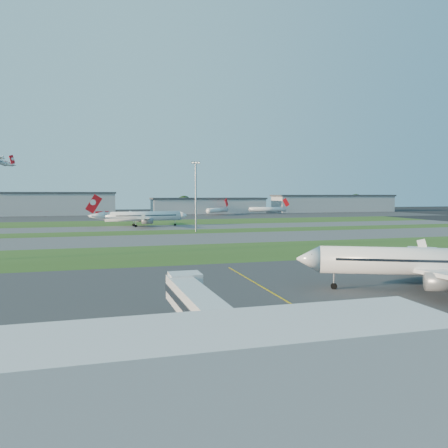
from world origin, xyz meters
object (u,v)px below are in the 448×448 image
object	(u,v)px
airliner_parked	(436,263)
mini_jet_near	(218,210)
mini_jet_far	(268,209)
airliner_taxiing	(142,216)
light_mast_centre	(196,192)
jet_bridge	(210,319)

from	to	relation	value
airliner_parked	mini_jet_near	world-z (taller)	airliner_parked
mini_jet_near	mini_jet_far	xyz separation A→B (m)	(37.69, 6.17, 0.00)
airliner_parked	mini_jet_near	xyz separation A→B (m)	(27.46, 226.42, -1.03)
mini_jet_far	airliner_taxiing	bearing A→B (deg)	-125.64
airliner_parked	light_mast_centre	distance (m)	107.17
jet_bridge	mini_jet_far	bearing A→B (deg)	67.69
airliner_taxiing	mini_jet_far	distance (m)	134.02
jet_bridge	mini_jet_far	xyz separation A→B (m)	(102.55, 249.91, -0.73)
mini_jet_far	light_mast_centre	distance (m)	149.08
jet_bridge	mini_jet_far	world-z (taller)	mini_jet_far
airliner_parked	light_mast_centre	world-z (taller)	light_mast_centre
mini_jet_far	light_mast_centre	size ratio (longest dim) A/B	1.10
mini_jet_near	light_mast_centre	distance (m)	127.51
airliner_parked	mini_jet_far	distance (m)	241.54
jet_bridge	light_mast_centre	bearing A→B (deg)	78.62
airliner_parked	light_mast_centre	size ratio (longest dim) A/B	1.42
light_mast_centre	mini_jet_near	bearing A→B (deg)	71.61
airliner_parked	mini_jet_near	distance (m)	228.08
jet_bridge	mini_jet_near	distance (m)	252.23
airliner_taxiing	light_mast_centre	bearing A→B (deg)	112.95
jet_bridge	mini_jet_near	bearing A→B (deg)	75.10
airliner_taxiing	airliner_parked	bearing A→B (deg)	97.12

